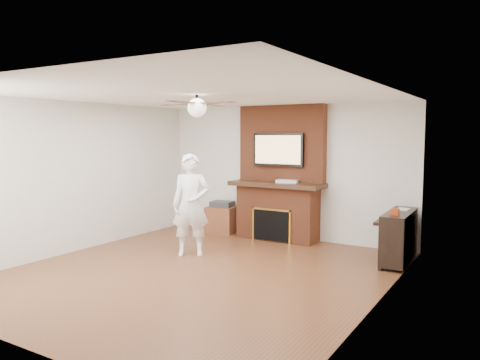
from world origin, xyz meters
The scene contains 11 objects.
room_shell centered at (0.00, 0.00, 1.25)m, with size 5.36×5.86×2.86m.
fireplace centered at (0.00, 2.55, 1.00)m, with size 1.78×0.64×2.50m.
tv centered at (0.00, 2.50, 1.68)m, with size 1.00×0.08×0.60m.
ceiling_fan centered at (0.00, 0.00, 2.33)m, with size 1.21×1.21×0.31m.
person centered at (-0.68, 0.73, 0.82)m, with size 0.60×0.40×1.65m, color white.
side_table centered at (-1.23, 2.48, 0.29)m, with size 0.62×0.62×0.63m.
piano centered at (2.31, 2.00, 0.42)m, with size 0.48×1.22×0.88m.
cable_box centered at (0.22, 2.45, 1.11)m, with size 0.39×0.22×0.06m, color silver.
candle_green centered at (0.00, 2.34, 0.04)m, with size 0.07×0.07×0.08m, color #307938.
candle_cream centered at (0.14, 2.36, 0.05)m, with size 0.08×0.08×0.10m, color beige.
candle_blue centered at (0.12, 2.32, 0.04)m, with size 0.06×0.06×0.08m, color #2F438E.
Camera 1 is at (3.87, -5.24, 1.95)m, focal length 35.00 mm.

